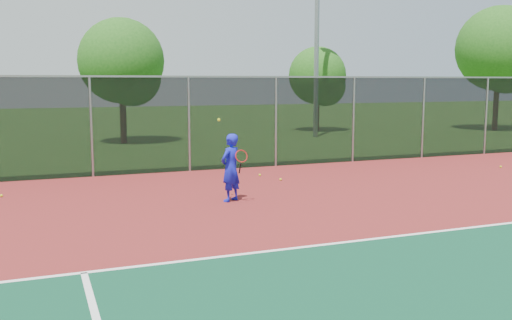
{
  "coord_description": "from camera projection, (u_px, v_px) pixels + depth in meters",
  "views": [
    {
      "loc": [
        -7.58,
        -5.6,
        2.88
      ],
      "look_at": [
        -3.45,
        5.0,
        1.3
      ],
      "focal_mm": 40.0,
      "sensor_mm": 36.0,
      "label": 1
    }
  ],
  "objects": [
    {
      "name": "court_apron",
      "position": [
        497.0,
        244.0,
        10.14
      ],
      "size": [
        30.0,
        20.0,
        0.02
      ],
      "primitive_type": "cube",
      "color": "maroon",
      "rests_on": "ground"
    },
    {
      "name": "tree_back_right",
      "position": [
        501.0,
        52.0,
        33.05
      ],
      "size": [
        4.91,
        4.91,
        7.21
      ],
      "color": "#362013",
      "rests_on": "ground"
    },
    {
      "name": "tree_back_left",
      "position": [
        124.0,
        65.0,
        26.16
      ],
      "size": [
        3.93,
        3.93,
        5.77
      ],
      "color": "#362013",
      "rests_on": "ground"
    },
    {
      "name": "practice_ball_4",
      "position": [
        260.0,
        175.0,
        17.28
      ],
      "size": [
        0.07,
        0.07,
        0.07
      ],
      "primitive_type": "sphere",
      "color": "#CDDE19",
      "rests_on": "court_apron"
    },
    {
      "name": "tennis_player",
      "position": [
        231.0,
        168.0,
        13.58
      ],
      "size": [
        0.71,
        0.74,
        1.99
      ],
      "color": "#151BC5",
      "rests_on": "court_apron"
    },
    {
      "name": "practice_ball_3",
      "position": [
        281.0,
        179.0,
        16.5
      ],
      "size": [
        0.07,
        0.07,
        0.07
      ],
      "primitive_type": "sphere",
      "color": "#CDDE19",
      "rests_on": "court_apron"
    },
    {
      "name": "floodlight_n",
      "position": [
        317.0,
        2.0,
        28.59
      ],
      "size": [
        0.9,
        0.4,
        12.09
      ],
      "color": "gray",
      "rests_on": "ground"
    },
    {
      "name": "tree_back_mid",
      "position": [
        319.0,
        78.0,
        32.69
      ],
      "size": [
        3.3,
        3.3,
        4.85
      ],
      "color": "#362013",
      "rests_on": "ground"
    },
    {
      "name": "practice_ball_0",
      "position": [
        501.0,
        167.0,
        18.93
      ],
      "size": [
        0.07,
        0.07,
        0.07
      ],
      "primitive_type": "sphere",
      "color": "#CDDE19",
      "rests_on": "court_apron"
    },
    {
      "name": "fence_back",
      "position": [
        276.0,
        121.0,
        19.15
      ],
      "size": [
        30.0,
        0.06,
        3.03
      ],
      "color": "black",
      "rests_on": "court_apron"
    },
    {
      "name": "practice_ball_2",
      "position": [
        1.0,
        196.0,
        14.15
      ],
      "size": [
        0.07,
        0.07,
        0.07
      ],
      "primitive_type": "sphere",
      "color": "#CDDE19",
      "rests_on": "court_apron"
    }
  ]
}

